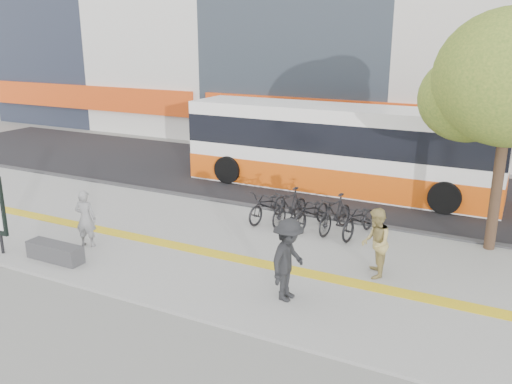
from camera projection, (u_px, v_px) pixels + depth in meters
The scene contains 12 objects.
ground at pixel (167, 265), 13.55m from camera, with size 120.00×120.00×0.00m, color gray.
sidewalk at pixel (199, 244), 14.82m from camera, with size 40.00×7.00×0.08m, color slate.
tactile_strip at pixel (189, 248), 14.38m from camera, with size 40.00×0.45×0.01m, color gold.
street at pixel (302, 181), 21.22m from camera, with size 40.00×8.00×0.06m, color black.
curb at pixel (257, 208), 17.80m from camera, with size 40.00×0.25×0.14m, color #323235.
bench at pixel (55, 252), 13.58m from camera, with size 1.60×0.45×0.45m, color #323235.
street_tree at pixel (510, 81), 13.25m from camera, with size 4.40×3.80×6.31m.
bus at pixel (338, 151), 19.68m from camera, with size 11.52×2.73×3.07m.
bicycle_row at pixel (312, 211), 15.77m from camera, with size 3.85×1.97×1.10m.
seated_woman at pixel (86, 219), 14.34m from camera, with size 0.57×0.38×1.58m, color black.
pedestrian_tan at pixel (375, 243), 12.53m from camera, with size 0.81×0.63×1.68m, color #A29053.
pedestrian_dark at pixel (288, 260), 11.40m from camera, with size 1.19×0.68×1.84m, color black.
Camera 1 is at (7.69, -10.07, 5.63)m, focal length 37.44 mm.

